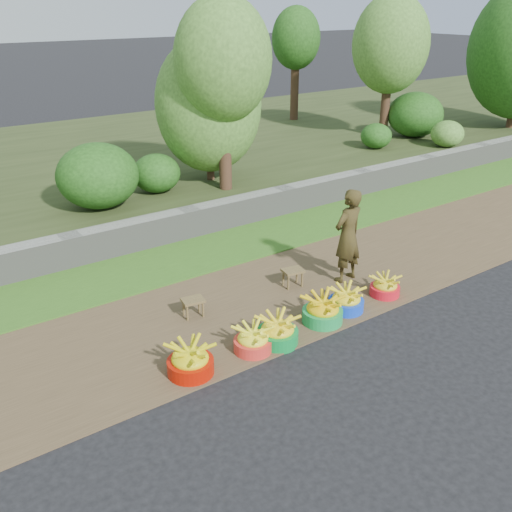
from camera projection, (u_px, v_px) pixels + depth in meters
ground_plane at (340, 331)px, 7.65m from camera, size 120.00×120.00×0.00m
dirt_shoulder at (283, 295)px, 8.58m from camera, size 80.00×2.50×0.02m
grass_verge at (214, 250)px, 10.06m from camera, size 80.00×1.50×0.04m
retaining_wall at (190, 223)px, 10.59m from camera, size 80.00×0.35×0.55m
earth_bank at (94, 166)px, 14.25m from camera, size 80.00×10.00×0.50m
basin_a at (190, 361)px, 6.70m from camera, size 0.56×0.56×0.41m
basin_b at (253, 340)px, 7.14m from camera, size 0.49×0.49×0.36m
basin_c at (278, 331)px, 7.31m from camera, size 0.54×0.54×0.40m
basin_d at (323, 311)px, 7.77m from camera, size 0.56×0.56×0.42m
basin_e at (346, 300)px, 8.08m from camera, size 0.51×0.51×0.38m
basin_f at (385, 287)px, 8.50m from camera, size 0.45×0.45×0.33m
stool_left at (193, 303)px, 7.89m from camera, size 0.34×0.28×0.27m
stool_right at (293, 273)px, 8.73m from camera, size 0.35×0.29×0.28m
vendor_woman at (348, 236)px, 8.71m from camera, size 0.58×0.42×1.49m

